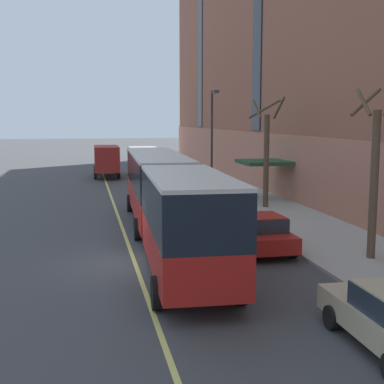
# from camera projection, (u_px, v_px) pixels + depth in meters

# --- Properties ---
(ground_plane) EXTENTS (260.00, 260.00, 0.00)m
(ground_plane) POSITION_uv_depth(u_px,v_px,m) (140.00, 263.00, 20.43)
(ground_plane) COLOR #424244
(sidewalk) EXTENTS (5.09, 160.00, 0.15)m
(sidewalk) POSITION_uv_depth(u_px,v_px,m) (322.00, 235.00, 25.07)
(sidewalk) COLOR #ADA89E
(sidewalk) RESTS_ON ground
(city_bus) EXTENTS (3.43, 20.27, 3.70)m
(city_bus) POSITION_uv_depth(u_px,v_px,m) (166.00, 195.00, 23.62)
(city_bus) COLOR red
(city_bus) RESTS_ON ground
(parked_car_red_0) EXTENTS (2.04, 4.54, 1.56)m
(parked_car_red_0) POSITION_uv_depth(u_px,v_px,m) (164.00, 171.00, 48.14)
(parked_car_red_0) COLOR #B21E19
(parked_car_red_0) RESTS_ON ground
(parked_car_darkgray_3) EXTENTS (2.03, 4.62, 1.56)m
(parked_car_darkgray_3) POSITION_uv_depth(u_px,v_px,m) (180.00, 182.00, 40.06)
(parked_car_darkgray_3) COLOR #4C4C51
(parked_car_darkgray_3) RESTS_ON ground
(parked_car_red_4) EXTENTS (2.07, 4.34, 1.56)m
(parked_car_red_4) POSITION_uv_depth(u_px,v_px,m) (261.00, 233.00, 22.12)
(parked_car_red_4) COLOR #B21E19
(parked_car_red_4) RESTS_ON ground
(parked_car_white_6) EXTENTS (2.08, 4.81, 1.56)m
(parked_car_white_6) POSITION_uv_depth(u_px,v_px,m) (207.00, 198.00, 31.95)
(parked_car_white_6) COLOR silver
(parked_car_white_6) RESTS_ON ground
(box_truck) EXTENTS (2.43, 7.13, 2.96)m
(box_truck) POSITION_uv_depth(u_px,v_px,m) (106.00, 159.00, 49.95)
(box_truck) COLOR maroon
(box_truck) RESTS_ON ground
(street_tree_mid_block) EXTENTS (1.52, 1.53, 6.82)m
(street_tree_mid_block) POSITION_uv_depth(u_px,v_px,m) (374.00, 173.00, 20.21)
(street_tree_mid_block) COLOR brown
(street_tree_mid_block) RESTS_ON sidewalk
(street_tree_far_uptown) EXTENTS (1.97, 1.96, 6.61)m
(street_tree_far_uptown) POSITION_uv_depth(u_px,v_px,m) (266.00, 152.00, 32.15)
(street_tree_far_uptown) COLOR brown
(street_tree_far_uptown) RESTS_ON sidewalk
(street_lamp) EXTENTS (0.36, 1.48, 7.28)m
(street_lamp) POSITION_uv_depth(u_px,v_px,m) (213.00, 131.00, 37.50)
(street_lamp) COLOR #2D2D30
(street_lamp) RESTS_ON sidewalk
(fire_hydrant) EXTENTS (0.42, 0.24, 0.72)m
(fire_hydrant) POSITION_uv_depth(u_px,v_px,m) (233.00, 201.00, 32.42)
(fire_hydrant) COLOR red
(fire_hydrant) RESTS_ON sidewalk
(lane_centerline) EXTENTS (0.16, 140.00, 0.01)m
(lane_centerline) POSITION_uv_depth(u_px,v_px,m) (129.00, 245.00, 23.30)
(lane_centerline) COLOR #E0D66B
(lane_centerline) RESTS_ON ground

